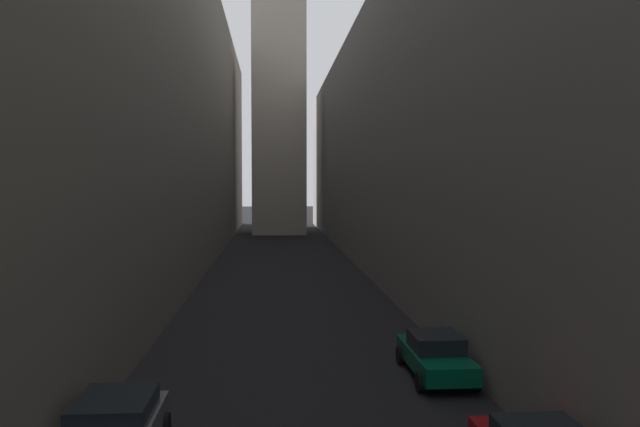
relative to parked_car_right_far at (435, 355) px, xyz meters
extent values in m
plane|color=black|center=(-4.40, 23.58, -0.72)|extent=(264.00, 264.00, 0.00)
cube|color=#60594F|center=(-17.55, 25.58, 10.88)|extent=(15.29, 108.00, 23.19)
cube|color=slate|center=(6.29, 25.58, 8.65)|extent=(10.38, 108.00, 18.72)
cube|color=#9E9384|center=(-4.40, 60.28, 25.91)|extent=(6.61, 6.61, 53.24)
cube|color=black|center=(-8.80, -5.68, 0.51)|extent=(1.65, 2.13, 0.51)
cylinder|color=black|center=(-9.70, -4.40, -0.41)|extent=(0.22, 0.62, 0.62)
cylinder|color=black|center=(-7.90, -4.40, -0.41)|extent=(0.22, 0.62, 0.62)
cube|color=#05472D|center=(0.00, 0.01, -0.12)|extent=(1.68, 4.41, 0.58)
cube|color=black|center=(0.00, -0.02, 0.43)|extent=(1.54, 1.85, 0.52)
cylinder|color=black|center=(-0.84, 1.51, -0.41)|extent=(0.22, 0.62, 0.62)
cylinder|color=black|center=(0.84, 1.51, -0.41)|extent=(0.22, 0.62, 0.62)
cylinder|color=black|center=(-0.84, -1.49, -0.41)|extent=(0.22, 0.62, 0.62)
cylinder|color=black|center=(0.84, -1.49, -0.41)|extent=(0.22, 0.62, 0.62)
camera|label=1|loc=(-5.25, -20.09, 5.54)|focal=35.90mm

